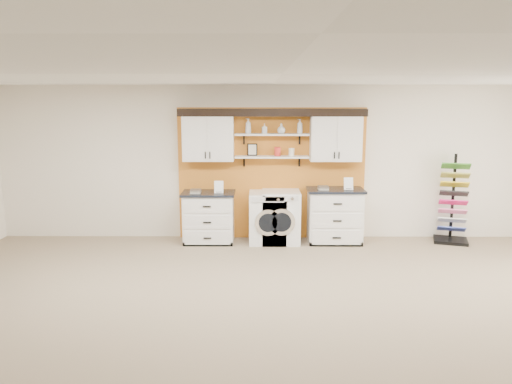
{
  "coord_description": "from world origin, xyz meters",
  "views": [
    {
      "loc": [
        -0.23,
        -5.07,
        2.56
      ],
      "look_at": [
        -0.27,
        2.3,
        1.17
      ],
      "focal_mm": 35.0,
      "sensor_mm": 36.0,
      "label": 1
    }
  ],
  "objects_px": {
    "base_cabinet_left": "(209,217)",
    "washer": "(268,217)",
    "dryer": "(281,217)",
    "base_cabinet_right": "(335,216)",
    "sample_rack": "(452,214)"
  },
  "relations": [
    {
      "from": "base_cabinet_left",
      "to": "sample_rack",
      "type": "bearing_deg",
      "value": 0.43
    },
    {
      "from": "base_cabinet_right",
      "to": "washer",
      "type": "height_order",
      "value": "base_cabinet_right"
    },
    {
      "from": "washer",
      "to": "sample_rack",
      "type": "xyz_separation_m",
      "value": [
        3.32,
        0.04,
        0.05
      ]
    },
    {
      "from": "washer",
      "to": "sample_rack",
      "type": "height_order",
      "value": "sample_rack"
    },
    {
      "from": "base_cabinet_left",
      "to": "washer",
      "type": "distance_m",
      "value": 1.06
    },
    {
      "from": "sample_rack",
      "to": "base_cabinet_left",
      "type": "bearing_deg",
      "value": -162.24
    },
    {
      "from": "dryer",
      "to": "base_cabinet_right",
      "type": "bearing_deg",
      "value": 0.2
    },
    {
      "from": "washer",
      "to": "sample_rack",
      "type": "relative_size",
      "value": 0.58
    },
    {
      "from": "sample_rack",
      "to": "base_cabinet_right",
      "type": "bearing_deg",
      "value": -161.78
    },
    {
      "from": "base_cabinet_right",
      "to": "dryer",
      "type": "relative_size",
      "value": 1.07
    },
    {
      "from": "dryer",
      "to": "sample_rack",
      "type": "xyz_separation_m",
      "value": [
        3.08,
        0.04,
        0.04
      ]
    },
    {
      "from": "base_cabinet_left",
      "to": "base_cabinet_right",
      "type": "relative_size",
      "value": 0.94
    },
    {
      "from": "washer",
      "to": "base_cabinet_right",
      "type": "bearing_deg",
      "value": 0.16
    },
    {
      "from": "base_cabinet_right",
      "to": "sample_rack",
      "type": "bearing_deg",
      "value": 0.89
    },
    {
      "from": "base_cabinet_right",
      "to": "sample_rack",
      "type": "height_order",
      "value": "sample_rack"
    }
  ]
}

